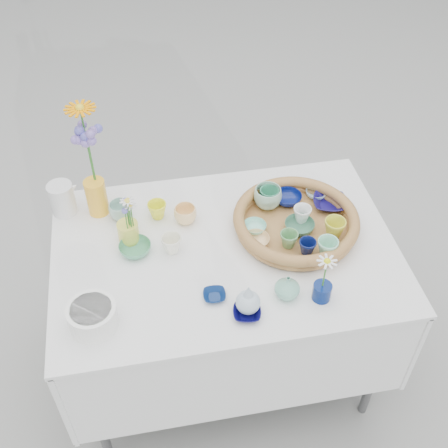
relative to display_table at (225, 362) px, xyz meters
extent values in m
plane|color=#989895|center=(0.00, 0.00, 0.00)|extent=(80.00, 80.00, 0.00)
imported|color=#09155C|center=(0.29, 0.19, 0.80)|extent=(0.14, 0.14, 0.03)
imported|color=#140E52|center=(0.44, 0.13, 0.80)|extent=(0.16, 0.16, 0.03)
imported|color=gold|center=(0.40, -0.02, 0.82)|extent=(0.08, 0.08, 0.07)
imported|color=#3E7157|center=(0.29, 0.03, 0.80)|extent=(0.11, 0.11, 0.03)
imported|color=#64A164|center=(0.23, -0.05, 0.81)|extent=(0.08, 0.08, 0.06)
imported|color=#84D8C0|center=(0.12, 0.06, 0.80)|extent=(0.11, 0.11, 0.03)
imported|color=#97C3AA|center=(0.20, 0.18, 0.83)|extent=(0.14, 0.14, 0.09)
imported|color=white|center=(0.31, 0.07, 0.82)|extent=(0.08, 0.08, 0.06)
imported|color=#A2CFEC|center=(0.41, 0.20, 0.80)|extent=(0.10, 0.10, 0.03)
imported|color=#0D1954|center=(0.28, -0.09, 0.81)|extent=(0.07, 0.07, 0.06)
imported|color=#F3C887|center=(0.11, -0.01, 0.80)|extent=(0.12, 0.12, 0.03)
imported|color=#8FE4C1|center=(0.35, -0.11, 0.82)|extent=(0.08, 0.08, 0.07)
imported|color=#39926D|center=(0.21, 0.19, 0.82)|extent=(0.08, 0.08, 0.07)
imported|color=yellow|center=(-0.23, 0.21, 0.80)|extent=(0.09, 0.09, 0.07)
imported|color=#FFCF85|center=(-0.12, 0.17, 0.80)|extent=(0.10, 0.10, 0.07)
imported|color=#4A996E|center=(-0.32, 0.04, 0.78)|extent=(0.15, 0.15, 0.04)
imported|color=white|center=(-0.19, 0.02, 0.80)|extent=(0.09, 0.09, 0.07)
imported|color=#0A2252|center=(-0.08, -0.22, 0.77)|extent=(0.08, 0.08, 0.02)
imported|color=#9DC7B9|center=(-0.37, 0.23, 0.80)|extent=(0.09, 0.09, 0.07)
imported|color=#090842|center=(0.02, -0.31, 0.78)|extent=(0.11, 0.11, 0.02)
imported|color=#71B399|center=(0.16, -0.25, 0.81)|extent=(0.11, 0.11, 0.09)
cylinder|color=#031855|center=(0.28, -0.28, 0.80)|extent=(0.08, 0.08, 0.06)
cylinder|color=yellow|center=(-0.45, 0.29, 0.84)|extent=(0.10, 0.10, 0.15)
cylinder|color=#DFDA4C|center=(-0.34, 0.11, 0.81)|extent=(0.10, 0.10, 0.08)
camera|label=1|loc=(-0.26, -1.39, 2.26)|focal=45.00mm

